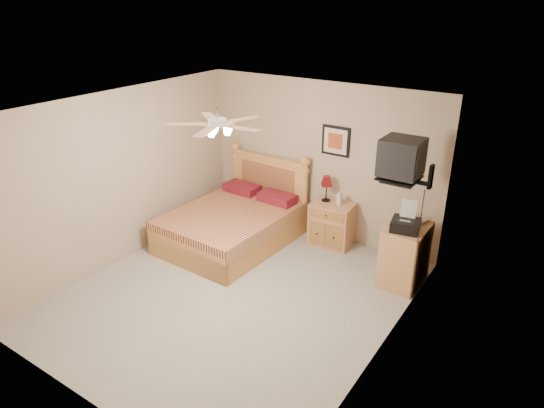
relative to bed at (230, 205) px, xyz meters
The scene contains 17 objects.
floor 1.61m from the bed, 49.93° to the right, with size 4.50×4.50×0.00m, color gray.
ceiling 2.35m from the bed, 49.93° to the right, with size 4.00×4.50×0.04m, color white.
wall_back 1.58m from the bed, 50.18° to the left, with size 4.00×0.04×2.50m, color tan.
wall_front 3.55m from the bed, 74.38° to the right, with size 4.00×0.04×2.50m, color tan.
wall_left 1.65m from the bed, 133.37° to the right, with size 0.04×4.50×2.50m, color tan.
wall_right 3.20m from the bed, 20.84° to the right, with size 0.04×4.50×2.50m, color tan.
bed is the anchor object (origin of this frame).
nightstand 1.63m from the bed, 33.54° to the left, with size 0.64×0.48×0.70m, color #9F6541.
table_lamp 1.52m from the bed, 37.54° to the left, with size 0.22×0.22×0.41m, color #5E0D0F, non-canonical shape.
lotion_bottle 1.69m from the bed, 31.72° to the left, with size 0.09×0.09×0.24m, color silver.
framed_picture 1.90m from the bed, 42.48° to the left, with size 0.46×0.04×0.46m, color black.
dresser 2.72m from the bed, ahead, with size 0.50×0.72×0.85m, color #B67B44.
fax_machine 2.71m from the bed, ahead, with size 0.36×0.38×0.38m, color black, non-canonical shape.
magazine_lower 2.71m from the bed, 14.51° to the left, with size 0.19×0.26×0.02m, color #A89A89.
magazine_upper 2.72m from the bed, 14.64° to the left, with size 0.22×0.30×0.02m, color gray.
wall_tv 2.94m from the bed, ahead, with size 0.56×0.46×0.58m, color black, non-canonical shape.
ceiling_fan 2.35m from the bed, 54.49° to the right, with size 1.14×1.14×0.28m, color white, non-canonical shape.
Camera 1 is at (3.41, -4.23, 3.70)m, focal length 32.00 mm.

